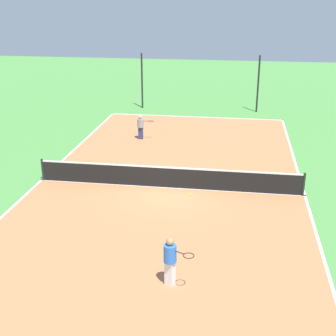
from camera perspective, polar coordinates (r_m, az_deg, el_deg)
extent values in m
plane|color=#47843D|center=(19.81, 0.00, -2.44)|extent=(80.00, 80.00, 0.00)
cube|color=#AD6B42|center=(19.80, 0.00, -2.41)|extent=(11.38, 24.26, 0.02)
cube|color=white|center=(21.33, -15.16, -1.40)|extent=(0.10, 24.26, 0.00)
cube|color=white|center=(19.82, 16.36, -3.25)|extent=(0.10, 24.26, 0.00)
cube|color=white|center=(31.19, 3.37, 6.25)|extent=(11.38, 0.10, 0.00)
cube|color=white|center=(19.80, 0.00, -2.38)|extent=(11.38, 0.10, 0.00)
cylinder|color=black|center=(21.11, -15.03, -0.19)|extent=(0.10, 0.10, 0.97)
cylinder|color=black|center=(19.62, 16.22, -1.93)|extent=(0.10, 0.10, 0.97)
cube|color=black|center=(19.62, 0.00, -1.13)|extent=(11.08, 0.03, 0.92)
cube|color=white|center=(19.47, 0.00, 0.05)|extent=(11.08, 0.04, 0.06)
cube|color=navy|center=(26.33, -3.35, 4.29)|extent=(0.25, 0.20, 0.68)
cylinder|color=gray|center=(26.18, -3.38, 5.51)|extent=(0.36, 0.36, 0.48)
sphere|color=tan|center=(26.09, -3.39, 6.23)|extent=(0.20, 0.20, 0.20)
cylinder|color=#262626|center=(26.09, -2.69, 5.74)|extent=(0.28, 0.03, 0.03)
torus|color=black|center=(26.04, -2.08, 5.72)|extent=(0.31, 0.31, 0.02)
cube|color=white|center=(13.42, 0.25, -12.68)|extent=(0.31, 0.29, 0.74)
cylinder|color=blue|center=(13.09, 0.25, -10.37)|extent=(0.48, 0.48, 0.52)
sphere|color=#A87A56|center=(12.90, 0.25, -8.95)|extent=(0.22, 0.22, 0.22)
cylinder|color=#262626|center=(12.87, 1.46, -10.27)|extent=(0.27, 0.15, 0.03)
torus|color=black|center=(12.75, 2.54, -10.63)|extent=(0.40, 0.40, 0.02)
sphere|color=#CCE033|center=(19.08, 2.78, -3.21)|extent=(0.07, 0.07, 0.07)
sphere|color=#CCE033|center=(20.76, 1.69, -1.15)|extent=(0.07, 0.07, 0.07)
sphere|color=#CCE033|center=(30.08, 2.03, 5.79)|extent=(0.07, 0.07, 0.07)
cylinder|color=black|center=(33.45, -3.19, 10.56)|extent=(0.12, 0.12, 3.84)
cylinder|color=black|center=(32.78, 10.93, 10.01)|extent=(0.12, 0.12, 3.84)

